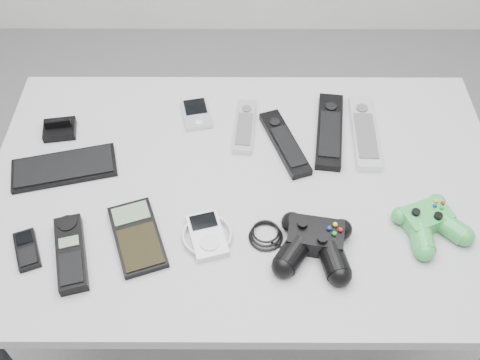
{
  "coord_description": "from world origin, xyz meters",
  "views": [
    {
      "loc": [
        0.05,
        -0.79,
        1.76
      ],
      "look_at": [
        0.05,
        0.02,
        0.8
      ],
      "focal_mm": 42.0,
      "sensor_mm": 36.0,
      "label": 1
    }
  ],
  "objects_px": {
    "remote_black_b": "(330,130)",
    "controller_black": "(315,242)",
    "remote_silver_a": "(245,126)",
    "mp3_player": "(207,235)",
    "mobile_phone": "(27,250)",
    "remote_black_a": "(285,143)",
    "controller_green": "(430,222)",
    "calculator": "(137,236)",
    "desk": "(245,203)",
    "remote_silver_b": "(364,131)",
    "pda_keyboard": "(64,167)",
    "pda": "(197,114)",
    "cordless_handset": "(71,253)"
  },
  "relations": [
    {
      "from": "calculator",
      "to": "mp3_player",
      "type": "bearing_deg",
      "value": -18.35
    },
    {
      "from": "desk",
      "to": "controller_green",
      "type": "height_order",
      "value": "controller_green"
    },
    {
      "from": "remote_black_b",
      "to": "controller_black",
      "type": "height_order",
      "value": "controller_black"
    },
    {
      "from": "pda",
      "to": "remote_silver_a",
      "type": "relative_size",
      "value": 0.58
    },
    {
      "from": "mp3_player",
      "to": "controller_green",
      "type": "height_order",
      "value": "controller_green"
    },
    {
      "from": "remote_silver_a",
      "to": "remote_silver_b",
      "type": "height_order",
      "value": "remote_silver_b"
    },
    {
      "from": "controller_green",
      "to": "remote_black_b",
      "type": "bearing_deg",
      "value": 100.02
    },
    {
      "from": "remote_silver_a",
      "to": "mp3_player",
      "type": "bearing_deg",
      "value": -99.0
    },
    {
      "from": "desk",
      "to": "calculator",
      "type": "height_order",
      "value": "calculator"
    },
    {
      "from": "remote_black_a",
      "to": "controller_black",
      "type": "height_order",
      "value": "controller_black"
    },
    {
      "from": "remote_silver_b",
      "to": "mp3_player",
      "type": "relative_size",
      "value": 2.14
    },
    {
      "from": "mobile_phone",
      "to": "mp3_player",
      "type": "relative_size",
      "value": 0.84
    },
    {
      "from": "pda_keyboard",
      "to": "remote_black_a",
      "type": "bearing_deg",
      "value": -5.23
    },
    {
      "from": "remote_silver_a",
      "to": "controller_green",
      "type": "xyz_separation_m",
      "value": [
        0.39,
        -0.3,
        0.01
      ]
    },
    {
      "from": "controller_black",
      "to": "controller_green",
      "type": "height_order",
      "value": "controller_black"
    },
    {
      "from": "pda",
      "to": "pda_keyboard",
      "type": "bearing_deg",
      "value": -160.63
    },
    {
      "from": "mobile_phone",
      "to": "controller_green",
      "type": "xyz_separation_m",
      "value": [
        0.83,
        0.06,
        0.02
      ]
    },
    {
      "from": "mobile_phone",
      "to": "remote_silver_b",
      "type": "bearing_deg",
      "value": 2.41
    },
    {
      "from": "remote_silver_b",
      "to": "remote_silver_a",
      "type": "bearing_deg",
      "value": 177.88
    },
    {
      "from": "desk",
      "to": "mobile_phone",
      "type": "xyz_separation_m",
      "value": [
        -0.45,
        -0.18,
        0.08
      ]
    },
    {
      "from": "mp3_player",
      "to": "mobile_phone",
      "type": "bearing_deg",
      "value": 170.01
    },
    {
      "from": "pda",
      "to": "cordless_handset",
      "type": "xyz_separation_m",
      "value": [
        -0.23,
        -0.42,
        0.01
      ]
    },
    {
      "from": "calculator",
      "to": "remote_silver_b",
      "type": "bearing_deg",
      "value": 11.12
    },
    {
      "from": "calculator",
      "to": "remote_black_a",
      "type": "bearing_deg",
      "value": 20.47
    },
    {
      "from": "desk",
      "to": "remote_black_b",
      "type": "height_order",
      "value": "remote_black_b"
    },
    {
      "from": "remote_black_b",
      "to": "controller_black",
      "type": "distance_m",
      "value": 0.34
    },
    {
      "from": "remote_silver_a",
      "to": "controller_black",
      "type": "height_order",
      "value": "controller_black"
    },
    {
      "from": "remote_black_b",
      "to": "calculator",
      "type": "xyz_separation_m",
      "value": [
        -0.43,
        -0.31,
        -0.0
      ]
    },
    {
      "from": "pda",
      "to": "remote_black_a",
      "type": "distance_m",
      "value": 0.24
    },
    {
      "from": "remote_black_b",
      "to": "cordless_handset",
      "type": "xyz_separation_m",
      "value": [
        -0.56,
        -0.36,
        0.0
      ]
    },
    {
      "from": "remote_black_a",
      "to": "mobile_phone",
      "type": "bearing_deg",
      "value": -170.31
    },
    {
      "from": "cordless_handset",
      "to": "remote_silver_b",
      "type": "bearing_deg",
      "value": 13.43
    },
    {
      "from": "remote_silver_a",
      "to": "mobile_phone",
      "type": "relative_size",
      "value": 1.86
    },
    {
      "from": "mobile_phone",
      "to": "remote_black_a",
      "type": "bearing_deg",
      "value": 6.85
    },
    {
      "from": "desk",
      "to": "cordless_handset",
      "type": "height_order",
      "value": "cordless_handset"
    },
    {
      "from": "pda_keyboard",
      "to": "controller_black",
      "type": "distance_m",
      "value": 0.6
    },
    {
      "from": "controller_black",
      "to": "calculator",
      "type": "bearing_deg",
      "value": -174.05
    },
    {
      "from": "remote_black_a",
      "to": "controller_green",
      "type": "height_order",
      "value": "controller_green"
    },
    {
      "from": "remote_black_b",
      "to": "remote_silver_b",
      "type": "distance_m",
      "value": 0.08
    },
    {
      "from": "remote_black_a",
      "to": "mp3_player",
      "type": "height_order",
      "value": "remote_black_a"
    },
    {
      "from": "desk",
      "to": "pda_keyboard",
      "type": "distance_m",
      "value": 0.43
    },
    {
      "from": "mobile_phone",
      "to": "controller_black",
      "type": "relative_size",
      "value": 0.35
    },
    {
      "from": "mobile_phone",
      "to": "calculator",
      "type": "relative_size",
      "value": 0.53
    },
    {
      "from": "remote_black_a",
      "to": "calculator",
      "type": "height_order",
      "value": "remote_black_a"
    },
    {
      "from": "remote_black_a",
      "to": "remote_black_b",
      "type": "height_order",
      "value": "remote_black_b"
    },
    {
      "from": "pda",
      "to": "calculator",
      "type": "bearing_deg",
      "value": -117.57
    },
    {
      "from": "pda",
      "to": "remote_silver_b",
      "type": "height_order",
      "value": "remote_silver_b"
    },
    {
      "from": "mp3_player",
      "to": "controller_green",
      "type": "relative_size",
      "value": 0.77
    },
    {
      "from": "remote_black_a",
      "to": "remote_silver_b",
      "type": "distance_m",
      "value": 0.2
    },
    {
      "from": "pda",
      "to": "mobile_phone",
      "type": "xyz_separation_m",
      "value": [
        -0.33,
        -0.41,
        -0.0
      ]
    }
  ]
}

